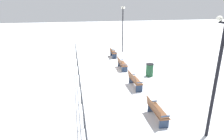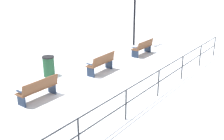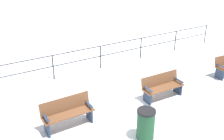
{
  "view_description": "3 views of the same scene",
  "coord_description": "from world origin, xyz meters",
  "px_view_note": "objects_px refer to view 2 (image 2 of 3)",
  "views": [
    {
      "loc": [
        -3.64,
        -12.88,
        5.12
      ],
      "look_at": [
        -1.27,
        -0.77,
        0.88
      ],
      "focal_mm": 32.47,
      "sensor_mm": 36.0,
      "label": 1
    },
    {
      "loc": [
        -7.82,
        7.85,
        4.65
      ],
      "look_at": [
        -1.81,
        -0.29,
        0.96
      ],
      "focal_mm": 45.35,
      "sensor_mm": 36.0,
      "label": 2
    },
    {
      "loc": [
        6.65,
        -4.17,
        5.16
      ],
      "look_at": [
        -1.13,
        0.37,
        0.97
      ],
      "focal_mm": 44.0,
      "sensor_mm": 36.0,
      "label": 3
    }
  ],
  "objects_px": {
    "bench_second": "(101,63)",
    "bench_third": "(38,89)",
    "bench_nearest": "(143,47)",
    "trash_bin": "(49,66)"
  },
  "relations": [
    {
      "from": "bench_nearest",
      "to": "bench_second",
      "type": "height_order",
      "value": "bench_second"
    },
    {
      "from": "bench_third",
      "to": "trash_bin",
      "type": "bearing_deg",
      "value": -49.55
    },
    {
      "from": "bench_nearest",
      "to": "trash_bin",
      "type": "xyz_separation_m",
      "value": [
        1.73,
        5.34,
        0.02
      ]
    },
    {
      "from": "bench_second",
      "to": "bench_third",
      "type": "height_order",
      "value": "bench_second"
    },
    {
      "from": "bench_third",
      "to": "trash_bin",
      "type": "xyz_separation_m",
      "value": [
        1.58,
        -1.91,
        0.02
      ]
    },
    {
      "from": "bench_nearest",
      "to": "bench_second",
      "type": "relative_size",
      "value": 0.98
    },
    {
      "from": "bench_second",
      "to": "trash_bin",
      "type": "relative_size",
      "value": 1.72
    },
    {
      "from": "bench_second",
      "to": "bench_third",
      "type": "xyz_separation_m",
      "value": [
        0.08,
        3.62,
        -0.04
      ]
    },
    {
      "from": "bench_second",
      "to": "bench_third",
      "type": "relative_size",
      "value": 1.0
    },
    {
      "from": "bench_second",
      "to": "trash_bin",
      "type": "xyz_separation_m",
      "value": [
        1.65,
        1.72,
        -0.02
      ]
    }
  ]
}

